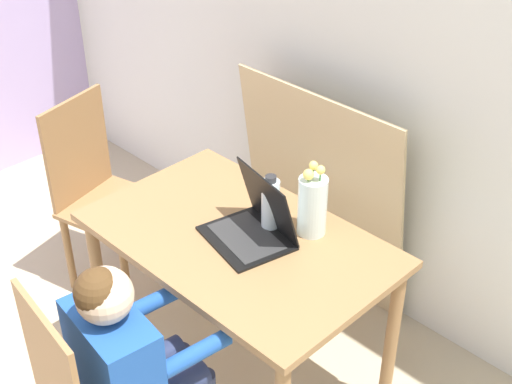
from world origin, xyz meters
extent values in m
cube|color=silver|center=(0.00, 2.23, 1.25)|extent=(6.40, 0.05, 2.50)
cube|color=olive|center=(0.01, 1.41, 0.70)|extent=(1.11, 0.70, 0.03)
cylinder|color=olive|center=(-0.50, 1.11, 0.34)|extent=(0.05, 0.05, 0.69)
cylinder|color=olive|center=(-0.50, 1.71, 0.34)|extent=(0.05, 0.05, 0.69)
cylinder|color=olive|center=(0.51, 1.71, 0.34)|extent=(0.05, 0.05, 0.69)
cube|color=olive|center=(0.08, 0.60, 0.67)|extent=(0.38, 0.07, 0.49)
cube|color=olive|center=(-0.84, 1.44, 0.42)|extent=(0.49, 0.49, 0.02)
cube|color=olive|center=(-1.02, 1.39, 0.67)|extent=(0.11, 0.37, 0.49)
cylinder|color=olive|center=(-0.63, 1.32, 0.20)|extent=(0.04, 0.04, 0.41)
cylinder|color=olive|center=(-0.72, 1.65, 0.20)|extent=(0.04, 0.04, 0.41)
cylinder|color=olive|center=(-0.96, 1.23, 0.20)|extent=(0.04, 0.04, 0.41)
cylinder|color=olive|center=(-1.05, 1.56, 0.20)|extent=(0.04, 0.04, 0.41)
cube|color=#1E4C9E|center=(0.10, 0.79, 0.61)|extent=(0.36, 0.22, 0.36)
sphere|color=beige|center=(0.10, 0.79, 0.88)|extent=(0.17, 0.17, 0.17)
sphere|color=#4C3319|center=(0.10, 0.77, 0.90)|extent=(0.15, 0.15, 0.15)
cylinder|color=navy|center=(0.04, 0.94, 0.44)|extent=(0.12, 0.29, 0.09)
cylinder|color=#1E4C9E|center=(0.27, 0.98, 0.63)|extent=(0.09, 0.25, 0.06)
cylinder|color=#1E4C9E|center=(-0.01, 1.01, 0.63)|extent=(0.09, 0.25, 0.06)
cube|color=black|center=(0.04, 1.42, 0.72)|extent=(0.36, 0.31, 0.01)
cube|color=#2D2D2D|center=(0.04, 1.42, 0.73)|extent=(0.30, 0.23, 0.00)
cube|color=black|center=(0.06, 1.51, 0.85)|extent=(0.32, 0.14, 0.24)
cube|color=silver|center=(0.06, 1.51, 0.85)|extent=(0.28, 0.12, 0.21)
cylinder|color=silver|center=(0.18, 1.62, 0.83)|extent=(0.11, 0.11, 0.23)
cylinder|color=#3D7A38|center=(0.20, 1.63, 0.87)|extent=(0.01, 0.01, 0.22)
sphere|color=#EFDB66|center=(0.20, 1.63, 0.99)|extent=(0.03, 0.03, 0.03)
cylinder|color=#3D7A38|center=(0.16, 1.64, 0.87)|extent=(0.01, 0.01, 0.22)
sphere|color=#EFDB66|center=(0.16, 1.64, 0.98)|extent=(0.03, 0.03, 0.03)
cylinder|color=#3D7A38|center=(0.17, 1.60, 0.87)|extent=(0.01, 0.01, 0.21)
sphere|color=#EFDB66|center=(0.17, 1.60, 0.97)|extent=(0.04, 0.04, 0.04)
cylinder|color=silver|center=(0.05, 1.53, 0.82)|extent=(0.07, 0.07, 0.20)
cylinder|color=#262628|center=(0.05, 1.53, 0.93)|extent=(0.04, 0.04, 0.02)
cube|color=tan|center=(-0.17, 2.09, 0.51)|extent=(0.89, 0.16, 1.02)
camera|label=1|loc=(1.52, -0.01, 2.26)|focal=50.00mm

